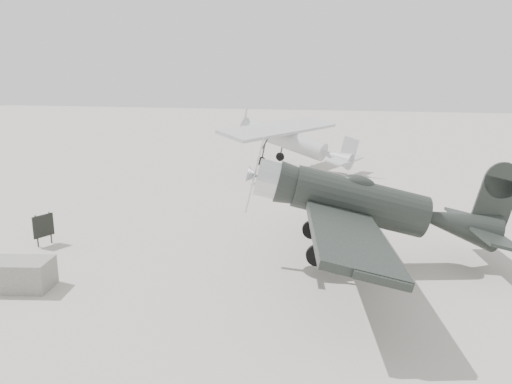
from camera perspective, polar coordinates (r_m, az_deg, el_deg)
ground at (r=18.79m, az=0.29°, el=-6.12°), size 160.00×160.00×0.00m
lowwing_monoplane at (r=16.80m, az=13.05°, el=-1.47°), size 8.72×12.08×3.88m
highwing_monoplane at (r=34.11m, az=4.04°, el=6.27°), size 8.86×12.27×3.51m
equipment_block at (r=16.53m, az=-25.29°, el=-8.51°), size 1.96×1.46×0.88m
sign_board at (r=20.25m, az=-23.13°, el=-3.63°), size 0.32×0.82×1.22m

